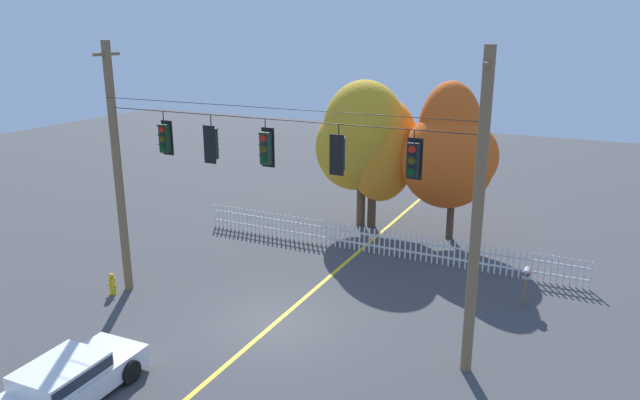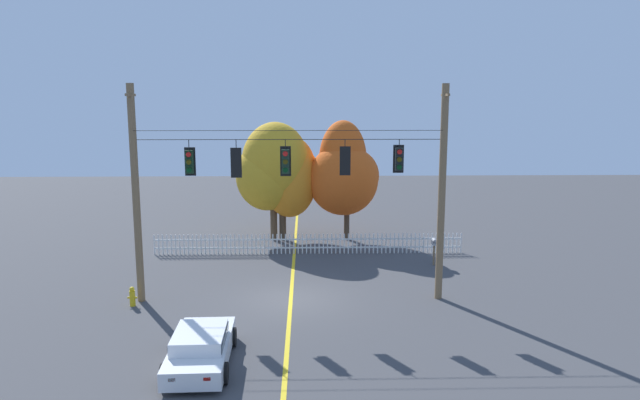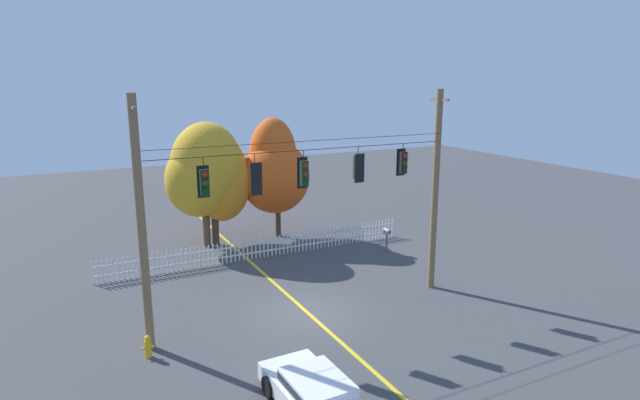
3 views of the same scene
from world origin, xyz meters
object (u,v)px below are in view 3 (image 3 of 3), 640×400
parked_car (315,393)px  autumn_oak_far_east (276,171)px  traffic_signal_northbound_secondary (204,182)px  roadside_mailbox (387,233)px  traffic_signal_southbound_primary (255,178)px  fire_hydrant (148,346)px  traffic_signal_northbound_primary (358,168)px  autumn_maple_near_fence (203,172)px  traffic_signal_eastbound_side (304,173)px  autumn_maple_mid (220,176)px  traffic_signal_westbound_side (403,162)px

parked_car → autumn_oak_far_east: bearing=71.1°
traffic_signal_northbound_secondary → roadside_mailbox: 12.85m
traffic_signal_northbound_secondary → traffic_signal_southbound_primary: (1.85, -0.02, -0.03)m
traffic_signal_southbound_primary → fire_hydrant: bearing=-171.9°
traffic_signal_northbound_primary → autumn_maple_near_fence: (-3.52, 10.28, -1.51)m
traffic_signal_eastbound_side → fire_hydrant: size_ratio=1.85×
autumn_oak_far_east → parked_car: bearing=-108.9°
traffic_signal_southbound_primary → autumn_oak_far_east: bearing=64.1°
fire_hydrant → roadside_mailbox: roadside_mailbox is taller
autumn_maple_mid → traffic_signal_northbound_primary: bearing=-76.7°
traffic_signal_southbound_primary → traffic_signal_westbound_side: size_ratio=1.11×
traffic_signal_westbound_side → autumn_maple_mid: size_ratio=0.22×
autumn_maple_near_fence → autumn_maple_mid: 1.13m
autumn_oak_far_east → traffic_signal_westbound_side: bearing=-82.1°
traffic_signal_southbound_primary → traffic_signal_northbound_primary: 4.30m
traffic_signal_northbound_secondary → traffic_signal_eastbound_side: (3.79, 0.00, 0.01)m
traffic_signal_northbound_primary → autumn_oak_far_east: bearing=86.0°
autumn_maple_near_fence → autumn_maple_mid: autumn_maple_near_fence is taller
traffic_signal_southbound_primary → autumn_maple_mid: 10.96m
autumn_maple_near_fence → roadside_mailbox: 10.42m
traffic_signal_eastbound_side → autumn_maple_near_fence: (-1.16, 10.26, -1.48)m
fire_hydrant → roadside_mailbox: (13.32, 5.47, 0.72)m
traffic_signal_westbound_side → parked_car: 10.53m
traffic_signal_northbound_primary → autumn_oak_far_east: size_ratio=0.20×
roadside_mailbox → traffic_signal_westbound_side: bearing=-118.7°
traffic_signal_northbound_secondary → autumn_maple_mid: size_ratio=0.23×
traffic_signal_northbound_primary → traffic_signal_northbound_secondary: bearing=179.8°
traffic_signal_southbound_primary → traffic_signal_eastbound_side: same height
autumn_oak_far_east → roadside_mailbox: size_ratio=5.17×
parked_car → roadside_mailbox: roadside_mailbox is taller
traffic_signal_northbound_primary → autumn_maple_near_fence: 10.97m
autumn_oak_far_east → parked_car: (-5.55, -16.21, -3.35)m
traffic_signal_northbound_secondary → traffic_signal_southbound_primary: same height
traffic_signal_southbound_primary → autumn_maple_mid: size_ratio=0.24×
autumn_maple_near_fence → autumn_maple_mid: size_ratio=1.12×
traffic_signal_northbound_secondary → traffic_signal_eastbound_side: bearing=0.0°
traffic_signal_westbound_side → autumn_maple_near_fence: autumn_maple_near_fence is taller
traffic_signal_eastbound_side → autumn_maple_mid: traffic_signal_eastbound_side is taller
traffic_signal_northbound_primary → traffic_signal_westbound_side: same height
traffic_signal_southbound_primary → traffic_signal_eastbound_side: 1.94m
traffic_signal_eastbound_side → traffic_signal_northbound_secondary: bearing=-180.0°
autumn_maple_near_fence → fire_hydrant: (-4.98, -10.88, -3.86)m
traffic_signal_northbound_primary → traffic_signal_westbound_side: bearing=0.5°
traffic_signal_southbound_primary → autumn_maple_near_fence: (0.78, 10.28, -1.44)m
traffic_signal_northbound_primary → autumn_maple_near_fence: bearing=108.9°
traffic_signal_northbound_secondary → autumn_oak_far_east: 12.50m
traffic_signal_southbound_primary → traffic_signal_northbound_primary: (4.30, 0.00, 0.06)m
autumn_maple_mid → roadside_mailbox: size_ratio=4.54×
traffic_signal_southbound_primary → parked_car: size_ratio=0.35×
traffic_signal_southbound_primary → fire_hydrant: traffic_signal_southbound_primary is taller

